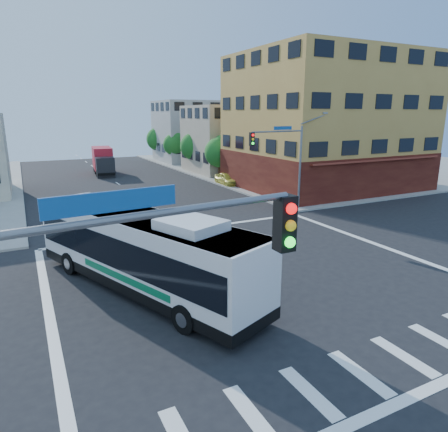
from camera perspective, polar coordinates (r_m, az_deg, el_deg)
name	(u,v)px	position (r m, az deg, el deg)	size (l,w,h in m)	color
ground	(255,278)	(20.27, 4.52, -8.75)	(120.00, 120.00, 0.00)	black
sidewalk_ne	(327,163)	(68.23, 14.49, 7.36)	(50.00, 50.00, 0.15)	gray
corner_building_ne	(326,133)	(45.50, 14.31, 11.40)	(18.10, 15.44, 14.00)	#C09445
building_east_near	(233,139)	(56.67, 1.37, 10.95)	(12.06, 10.06, 9.00)	tan
building_east_far	(194,131)	(69.28, -4.24, 11.97)	(12.06, 10.06, 10.00)	#A4A49F
signal_mast_ne	(285,152)	(32.65, 8.67, 9.04)	(7.91, 1.13, 8.07)	slate
signal_mast_sw	(102,335)	(6.05, -16.99, -15.91)	(7.91, 1.01, 8.07)	slate
street_tree_a	(220,151)	(49.05, -0.54, 9.33)	(3.60, 3.60, 5.53)	#362313
street_tree_b	(195,145)	(56.29, -4.22, 10.12)	(3.80, 3.80, 5.79)	#362313
street_tree_c	(175,143)	(63.75, -7.06, 10.30)	(3.40, 3.40, 5.29)	#362313
street_tree_d	(159,138)	(71.28, -9.32, 10.98)	(4.00, 4.00, 6.03)	#362313
transit_bus	(141,250)	(18.61, -11.71, -4.80)	(7.53, 13.47, 3.95)	black
box_truck	(103,161)	(56.43, -16.88, 7.47)	(3.04, 8.01, 3.52)	black
parked_car	(227,179)	(45.70, 0.46, 5.32)	(1.68, 4.17, 1.42)	#DAD046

